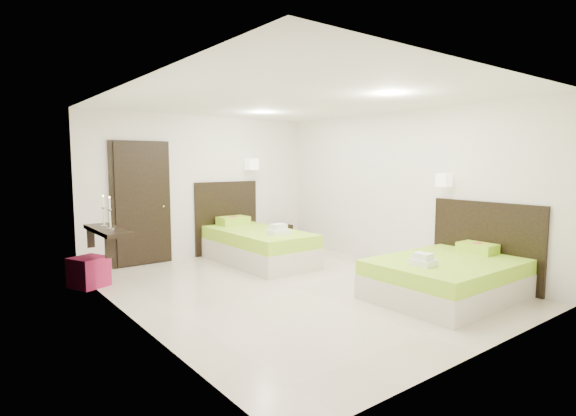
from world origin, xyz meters
TOP-DOWN VIEW (x-y plane):
  - floor at (0.00, 0.00)m, footprint 5.50×5.50m
  - bed_single at (0.47, 1.72)m, footprint 1.33×2.22m
  - bed_double at (1.36, -1.56)m, footprint 1.93×1.64m
  - nightstand at (1.66, 2.70)m, footprint 0.55×0.50m
  - ottoman at (-2.29, 1.83)m, footprint 0.56×0.56m
  - door at (-1.20, 2.70)m, footprint 1.02×0.15m
  - console_shelf at (-2.08, 1.60)m, footprint 0.35×1.20m

SIDE VIEW (x-z plane):
  - floor at x=0.00m, z-range 0.00..0.00m
  - ottoman at x=-2.29m, z-range 0.00..0.43m
  - nightstand at x=1.66m, z-range 0.00..0.45m
  - bed_double at x=1.36m, z-range -0.51..1.08m
  - bed_single at x=0.47m, z-range -0.58..1.24m
  - console_shelf at x=-2.08m, z-range 0.42..1.21m
  - door at x=-1.20m, z-range -0.02..2.12m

